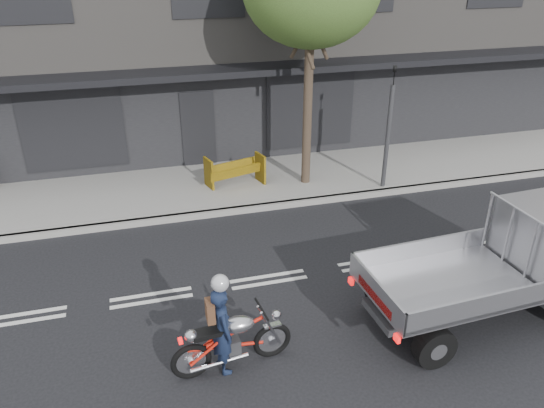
{
  "coord_description": "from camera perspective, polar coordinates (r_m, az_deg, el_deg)",
  "views": [
    {
      "loc": [
        -2.32,
        -8.85,
        6.4
      ],
      "look_at": [
        0.21,
        0.5,
        1.5
      ],
      "focal_mm": 35.0,
      "sensor_mm": 36.0,
      "label": 1
    }
  ],
  "objects": [
    {
      "name": "kerb",
      "position": [
        13.72,
        -3.69,
        -0.67
      ],
      "size": [
        32.0,
        0.2,
        0.15
      ],
      "primitive_type": "cube",
      "color": "gray",
      "rests_on": "ground"
    },
    {
      "name": "building_main",
      "position": [
        20.42,
        -9.07,
        19.8
      ],
      "size": [
        26.0,
        10.0,
        8.0
      ],
      "primitive_type": "cube",
      "color": "slate",
      "rests_on": "ground"
    },
    {
      "name": "motorcycle",
      "position": [
        8.9,
        -4.3,
        -14.37
      ],
      "size": [
        2.06,
        0.6,
        1.06
      ],
      "rotation": [
        0.0,
        0.0,
        0.1
      ],
      "color": "black",
      "rests_on": "ground"
    },
    {
      "name": "ground",
      "position": [
        11.16,
        -0.38,
        -8.13
      ],
      "size": [
        80.0,
        80.0,
        0.0
      ],
      "primitive_type": "plane",
      "color": "black",
      "rests_on": "ground"
    },
    {
      "name": "flatbed_ute",
      "position": [
        10.95,
        26.57,
        -4.61
      ],
      "size": [
        4.66,
        2.13,
        2.11
      ],
      "rotation": [
        0.0,
        0.0,
        0.06
      ],
      "color": "black",
      "rests_on": "ground"
    },
    {
      "name": "sidewalk",
      "position": [
        15.13,
        -4.94,
        2.04
      ],
      "size": [
        32.0,
        3.2,
        0.15
      ],
      "primitive_type": "cube",
      "color": "gray",
      "rests_on": "ground"
    },
    {
      "name": "construction_barrier",
      "position": [
        14.6,
        -3.84,
        3.33
      ],
      "size": [
        1.68,
        1.04,
        0.88
      ],
      "primitive_type": null,
      "rotation": [
        0.0,
        0.0,
        0.28
      ],
      "color": "#ECB00C",
      "rests_on": "sidewalk"
    },
    {
      "name": "traffic_light_pole",
      "position": [
        14.62,
        12.36,
        7.27
      ],
      "size": [
        0.12,
        0.12,
        3.5
      ],
      "color": "#2D2D30",
      "rests_on": "ground"
    },
    {
      "name": "rider",
      "position": [
        8.73,
        -5.35,
        -13.35
      ],
      "size": [
        0.43,
        0.61,
        1.57
      ],
      "primitive_type": "imported",
      "rotation": [
        0.0,
        0.0,
        1.68
      ],
      "color": "#141F39",
      "rests_on": "ground"
    }
  ]
}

